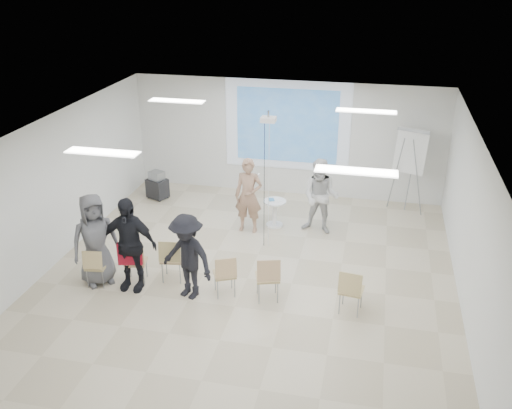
% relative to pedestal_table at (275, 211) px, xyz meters
% --- Properties ---
extents(floor, '(8.00, 9.00, 0.10)m').
position_rel_pedestal_table_xyz_m(floor, '(-0.08, -2.45, -0.42)').
color(floor, beige).
rests_on(floor, ground).
extents(ceiling, '(8.00, 9.00, 0.10)m').
position_rel_pedestal_table_xyz_m(ceiling, '(-0.08, -2.45, 2.68)').
color(ceiling, white).
rests_on(ceiling, wall_back).
extents(wall_back, '(8.00, 0.10, 3.00)m').
position_rel_pedestal_table_xyz_m(wall_back, '(-0.08, 2.10, 1.13)').
color(wall_back, silver).
rests_on(wall_back, floor).
extents(wall_left, '(0.10, 9.00, 3.00)m').
position_rel_pedestal_table_xyz_m(wall_left, '(-4.13, -2.45, 1.13)').
color(wall_left, silver).
rests_on(wall_left, floor).
extents(wall_right, '(0.10, 9.00, 3.00)m').
position_rel_pedestal_table_xyz_m(wall_right, '(3.97, -2.45, 1.13)').
color(wall_right, silver).
rests_on(wall_right, floor).
extents(projection_halo, '(3.20, 0.01, 2.30)m').
position_rel_pedestal_table_xyz_m(projection_halo, '(-0.08, 2.04, 1.48)').
color(projection_halo, silver).
rests_on(projection_halo, wall_back).
extents(projection_image, '(2.60, 0.01, 1.90)m').
position_rel_pedestal_table_xyz_m(projection_image, '(-0.08, 2.02, 1.48)').
color(projection_image, teal).
rests_on(projection_image, wall_back).
extents(pedestal_table, '(0.69, 0.69, 0.66)m').
position_rel_pedestal_table_xyz_m(pedestal_table, '(0.00, 0.00, 0.00)').
color(pedestal_table, white).
rests_on(pedestal_table, floor).
extents(player_left, '(0.72, 0.49, 1.96)m').
position_rel_pedestal_table_xyz_m(player_left, '(-0.54, -0.36, 0.62)').
color(player_left, tan).
rests_on(player_left, floor).
extents(player_right, '(1.04, 0.88, 1.93)m').
position_rel_pedestal_table_xyz_m(player_right, '(1.06, -0.07, 0.60)').
color(player_right, silver).
rests_on(player_right, floor).
extents(controller_left, '(0.04, 0.11, 0.04)m').
position_rel_pedestal_table_xyz_m(controller_left, '(-0.36, -0.11, 0.93)').
color(controller_left, white).
rests_on(controller_left, player_left).
extents(controller_right, '(0.05, 0.11, 0.04)m').
position_rel_pedestal_table_xyz_m(controller_right, '(0.88, 0.18, 0.93)').
color(controller_right, white).
rests_on(controller_right, player_right).
extents(chair_far_left, '(0.42, 0.45, 0.80)m').
position_rel_pedestal_table_xyz_m(chair_far_left, '(-2.84, -3.33, 0.11)').
color(chair_far_left, tan).
rests_on(chair_far_left, floor).
extents(chair_left_mid, '(0.48, 0.51, 0.85)m').
position_rel_pedestal_table_xyz_m(chair_left_mid, '(-2.14, -3.06, 0.13)').
color(chair_left_mid, tan).
rests_on(chair_left_mid, floor).
extents(chair_left_inner, '(0.49, 0.51, 0.91)m').
position_rel_pedestal_table_xyz_m(chair_left_inner, '(-1.49, -2.84, 0.17)').
color(chair_left_inner, tan).
rests_on(chair_left_inner, floor).
extents(chair_center, '(0.53, 0.55, 0.84)m').
position_rel_pedestal_table_xyz_m(chair_center, '(-0.34, -3.13, 0.13)').
color(chair_center, tan).
rests_on(chair_center, floor).
extents(chair_right_inner, '(0.54, 0.56, 0.90)m').
position_rel_pedestal_table_xyz_m(chair_right_inner, '(0.46, -3.12, 0.17)').
color(chair_right_inner, tan).
rests_on(chair_right_inner, floor).
extents(chair_right_far, '(0.46, 0.49, 0.87)m').
position_rel_pedestal_table_xyz_m(chair_right_far, '(1.96, -3.20, 0.15)').
color(chair_right_far, tan).
rests_on(chair_right_far, floor).
extents(red_jacket, '(0.47, 0.21, 0.43)m').
position_rel_pedestal_table_xyz_m(red_jacket, '(-2.16, -3.21, 0.35)').
color(red_jacket, maroon).
rests_on(red_jacket, chair_left_mid).
extents(laptop, '(0.36, 0.29, 0.03)m').
position_rel_pedestal_table_xyz_m(laptop, '(-1.50, -2.74, 0.12)').
color(laptop, black).
rests_on(laptop, chair_left_inner).
extents(audience_left, '(1.25, 0.76, 2.13)m').
position_rel_pedestal_table_xyz_m(audience_left, '(-2.16, -3.22, 0.70)').
color(audience_left, black).
rests_on(audience_left, floor).
extents(audience_mid, '(1.38, 1.06, 1.88)m').
position_rel_pedestal_table_xyz_m(audience_mid, '(-1.00, -3.27, 0.57)').
color(audience_mid, black).
rests_on(audience_mid, floor).
extents(audience_outer, '(1.19, 1.16, 2.05)m').
position_rel_pedestal_table_xyz_m(audience_outer, '(-2.86, -3.16, 0.66)').
color(audience_outer, '#5B5B60').
rests_on(audience_outer, floor).
extents(flipchart_easel, '(0.85, 0.68, 2.08)m').
position_rel_pedestal_table_xyz_m(flipchart_easel, '(2.99, 1.51, 1.17)').
color(flipchart_easel, gray).
rests_on(flipchart_easel, floor).
extents(av_cart, '(0.60, 0.55, 0.73)m').
position_rel_pedestal_table_xyz_m(av_cart, '(-3.28, 0.98, -0.03)').
color(av_cart, black).
rests_on(av_cart, floor).
extents(ceiling_projector, '(0.30, 0.25, 3.00)m').
position_rel_pedestal_table_xyz_m(ceiling_projector, '(0.02, -0.96, 2.32)').
color(ceiling_projector, white).
rests_on(ceiling_projector, ceiling).
extents(fluor_panel_nw, '(1.20, 0.30, 0.02)m').
position_rel_pedestal_table_xyz_m(fluor_panel_nw, '(-2.08, -0.45, 2.60)').
color(fluor_panel_nw, white).
rests_on(fluor_panel_nw, ceiling).
extents(fluor_panel_ne, '(1.20, 0.30, 0.02)m').
position_rel_pedestal_table_xyz_m(fluor_panel_ne, '(1.92, -0.45, 2.60)').
color(fluor_panel_ne, white).
rests_on(fluor_panel_ne, ceiling).
extents(fluor_panel_sw, '(1.20, 0.30, 0.02)m').
position_rel_pedestal_table_xyz_m(fluor_panel_sw, '(-2.08, -3.95, 2.60)').
color(fluor_panel_sw, white).
rests_on(fluor_panel_sw, ceiling).
extents(fluor_panel_se, '(1.20, 0.30, 0.02)m').
position_rel_pedestal_table_xyz_m(fluor_panel_se, '(1.92, -3.95, 2.60)').
color(fluor_panel_se, white).
rests_on(fluor_panel_se, ceiling).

